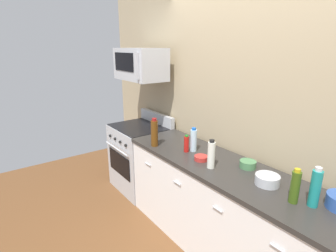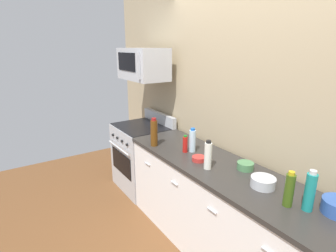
# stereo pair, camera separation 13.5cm
# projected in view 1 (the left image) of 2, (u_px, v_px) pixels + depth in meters

# --- Properties ---
(ground_plane) EXTENTS (6.44, 6.44, 0.00)m
(ground_plane) POSITION_uv_depth(u_px,v_px,m) (217.00, 247.00, 2.70)
(ground_plane) COLOR brown
(back_wall) EXTENTS (5.36, 0.10, 2.70)m
(back_wall) POSITION_uv_depth(u_px,v_px,m) (254.00, 113.00, 2.54)
(back_wall) COLOR tan
(back_wall) RESTS_ON ground_plane
(counter_unit) EXTENTS (2.27, 0.66, 0.92)m
(counter_unit) POSITION_uv_depth(u_px,v_px,m) (219.00, 208.00, 2.56)
(counter_unit) COLOR white
(counter_unit) RESTS_ON ground_plane
(range_oven) EXTENTS (0.76, 0.69, 1.07)m
(range_oven) POSITION_uv_depth(u_px,v_px,m) (140.00, 157.00, 3.73)
(range_oven) COLOR #B7BABF
(range_oven) RESTS_ON ground_plane
(microwave) EXTENTS (0.74, 0.44, 0.40)m
(microwave) POSITION_uv_depth(u_px,v_px,m) (140.00, 64.00, 3.38)
(microwave) COLOR #B7BABF
(bottle_olive_oil) EXTENTS (0.06, 0.06, 0.26)m
(bottle_olive_oil) POSITION_uv_depth(u_px,v_px,m) (295.00, 187.00, 1.82)
(bottle_olive_oil) COLOR #385114
(bottle_olive_oil) RESTS_ON countertop_slab
(bottle_wine_amber) EXTENTS (0.08, 0.08, 0.31)m
(bottle_wine_amber) POSITION_uv_depth(u_px,v_px,m) (154.00, 133.00, 2.86)
(bottle_wine_amber) COLOR #59330F
(bottle_wine_amber) RESTS_ON countertop_slab
(bottle_hot_sauce_red) EXTENTS (0.05, 0.05, 0.18)m
(bottle_hot_sauce_red) POSITION_uv_depth(u_px,v_px,m) (186.00, 144.00, 2.71)
(bottle_hot_sauce_red) COLOR #B21914
(bottle_hot_sauce_red) RESTS_ON countertop_slab
(bottle_vinegar_white) EXTENTS (0.07, 0.07, 0.27)m
(bottle_vinegar_white) POSITION_uv_depth(u_px,v_px,m) (211.00, 155.00, 2.34)
(bottle_vinegar_white) COLOR silver
(bottle_vinegar_white) RESTS_ON countertop_slab
(bottle_water_clear) EXTENTS (0.07, 0.07, 0.25)m
(bottle_water_clear) POSITION_uv_depth(u_px,v_px,m) (194.00, 140.00, 2.72)
(bottle_water_clear) COLOR silver
(bottle_water_clear) RESTS_ON countertop_slab
(bottle_sparkling_teal) EXTENTS (0.07, 0.07, 0.29)m
(bottle_sparkling_teal) POSITION_uv_depth(u_px,v_px,m) (315.00, 188.00, 1.77)
(bottle_sparkling_teal) COLOR #197F7A
(bottle_sparkling_teal) RESTS_ON countertop_slab
(bowl_steel_prep) EXTENTS (0.19, 0.19, 0.08)m
(bowl_steel_prep) POSITION_uv_depth(u_px,v_px,m) (267.00, 180.00, 2.08)
(bowl_steel_prep) COLOR #B2B5BA
(bowl_steel_prep) RESTS_ON countertop_slab
(bowl_red_small) EXTENTS (0.13, 0.13, 0.04)m
(bowl_red_small) POSITION_uv_depth(u_px,v_px,m) (201.00, 158.00, 2.53)
(bowl_red_small) COLOR #B72D28
(bowl_red_small) RESTS_ON countertop_slab
(bowl_green_glaze) EXTENTS (0.15, 0.15, 0.06)m
(bowl_green_glaze) POSITION_uv_depth(u_px,v_px,m) (248.00, 164.00, 2.37)
(bowl_green_glaze) COLOR #477A4C
(bowl_green_glaze) RESTS_ON countertop_slab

